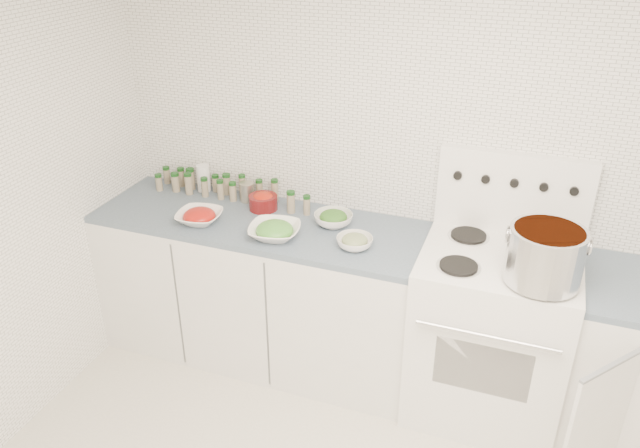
{
  "coord_description": "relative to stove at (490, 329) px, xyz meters",
  "views": [
    {
      "loc": [
        0.56,
        -1.56,
        2.47
      ],
      "look_at": [
        -0.44,
        1.14,
        0.97
      ],
      "focal_mm": 35.0,
      "sensor_mm": 36.0,
      "label": 1
    }
  ],
  "objects": [
    {
      "name": "spice_cluster",
      "position": [
        -1.65,
        0.21,
        0.47
      ],
      "size": [
        1.01,
        0.16,
        0.14
      ],
      "color": "gray",
      "rests_on": "counter_left"
    },
    {
      "name": "counter_left",
      "position": [
        -1.3,
        0.0,
        -0.05
      ],
      "size": [
        1.85,
        0.62,
        0.9
      ],
      "color": "white",
      "rests_on": "ground"
    },
    {
      "name": "salt_canister",
      "position": [
        -1.78,
        0.25,
        0.48
      ],
      "size": [
        0.11,
        0.11,
        0.16
      ],
      "primitive_type": "cylinder",
      "rotation": [
        0.0,
        0.0,
        -0.42
      ],
      "color": "white",
      "rests_on": "counter_left"
    },
    {
      "name": "bowl_pepper",
      "position": [
        -1.33,
        0.14,
        0.45
      ],
      "size": [
        0.16,
        0.16,
        0.1
      ],
      "color": "#580F10",
      "rests_on": "counter_left"
    },
    {
      "name": "stock_pot",
      "position": [
        0.19,
        -0.18,
        0.59
      ],
      "size": [
        0.36,
        0.34,
        0.26
      ],
      "rotation": [
        0.0,
        0.0,
        0.01
      ],
      "color": "silver",
      "rests_on": "stove"
    },
    {
      "name": "bowl_snowpea",
      "position": [
        -1.14,
        -0.15,
        0.44
      ],
      "size": [
        0.31,
        0.31,
        0.09
      ],
      "color": "white",
      "rests_on": "counter_left"
    },
    {
      "name": "bowl_zucchini",
      "position": [
        -0.71,
        -0.11,
        0.44
      ],
      "size": [
        0.22,
        0.22,
        0.07
      ],
      "color": "white",
      "rests_on": "counter_left"
    },
    {
      "name": "bowl_broccoli",
      "position": [
        -0.9,
        0.09,
        0.44
      ],
      "size": [
        0.23,
        0.23,
        0.08
      ],
      "color": "white",
      "rests_on": "counter_left"
    },
    {
      "name": "bowl_tomato",
      "position": [
        -1.59,
        -0.13,
        0.44
      ],
      "size": [
        0.27,
        0.27,
        0.08
      ],
      "color": "white",
      "rests_on": "counter_left"
    },
    {
      "name": "tin_can",
      "position": [
        -1.47,
        0.21,
        0.46
      ],
      "size": [
        0.11,
        0.11,
        0.11
      ],
      "primitive_type": "cylinder",
      "rotation": [
        0.0,
        0.0,
        0.42
      ],
      "color": "gray",
      "rests_on": "counter_left"
    },
    {
      "name": "stove",
      "position": [
        0.0,
        0.0,
        0.0
      ],
      "size": [
        0.76,
        0.7,
        1.36
      ],
      "color": "white",
      "rests_on": "ground"
    },
    {
      "name": "room_walls",
      "position": [
        -0.48,
        -1.19,
        1.06
      ],
      "size": [
        3.54,
        3.04,
        2.52
      ],
      "color": "white",
      "rests_on": "ground"
    }
  ]
}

